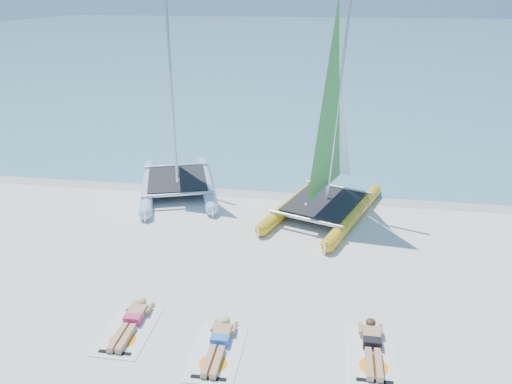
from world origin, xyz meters
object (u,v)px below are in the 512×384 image
(sunbather_b, at_px, (219,342))
(sunbather_c, at_px, (372,344))
(catamaran_yellow, at_px, (332,144))
(catamaran_blue, at_px, (174,132))
(towel_b, at_px, (217,352))
(towel_c, at_px, (372,355))
(towel_a, at_px, (129,330))
(sunbather_a, at_px, (132,320))

(sunbather_b, bearing_deg, sunbather_c, 7.35)
(sunbather_b, bearing_deg, catamaran_yellow, 74.13)
(catamaran_blue, xyz_separation_m, towel_b, (3.44, -8.48, -2.17))
(catamaran_yellow, distance_m, towel_c, 7.61)
(towel_b, bearing_deg, catamaran_yellow, 74.51)
(towel_b, height_order, towel_c, same)
(towel_c, height_order, sunbather_c, sunbather_c)
(towel_a, distance_m, sunbather_c, 5.19)
(sunbather_c, bearing_deg, sunbather_a, -179.98)
(towel_c, bearing_deg, sunbather_a, 177.90)
(towel_a, xyz_separation_m, towel_b, (2.06, -0.40, 0.00))
(sunbather_a, xyz_separation_m, sunbather_b, (2.06, -0.40, 0.00))
(catamaran_blue, relative_size, sunbather_b, 4.22)
(sunbather_b, bearing_deg, towel_c, 3.87)
(sunbather_c, bearing_deg, sunbather_b, -172.65)
(catamaran_blue, relative_size, sunbather_c, 4.22)
(towel_a, height_order, sunbather_a, sunbather_a)
(sunbather_a, distance_m, sunbather_c, 5.19)
(catamaran_blue, xyz_separation_m, towel_c, (6.57, -8.08, -2.17))
(towel_c, relative_size, sunbather_c, 1.07)
(towel_a, distance_m, towel_b, 2.10)
(towel_b, distance_m, sunbather_b, 0.22)
(towel_b, distance_m, towel_c, 3.16)
(catamaran_yellow, relative_size, towel_c, 3.87)
(towel_b, xyz_separation_m, towel_c, (3.13, 0.40, 0.00))
(sunbather_b, bearing_deg, towel_b, -90.00)
(sunbather_b, distance_m, towel_c, 3.14)
(catamaran_blue, xyz_separation_m, sunbather_c, (6.57, -7.89, -2.06))
(towel_a, height_order, sunbather_b, sunbather_b)
(catamaran_yellow, xyz_separation_m, sunbather_c, (1.02, -7.00, -2.13))
(sunbather_a, relative_size, sunbather_b, 1.00)
(sunbather_a, distance_m, towel_c, 5.19)
(towel_a, relative_size, sunbather_b, 1.07)
(towel_a, distance_m, sunbather_b, 2.07)
(catamaran_yellow, bearing_deg, sunbather_b, -86.13)
(catamaran_yellow, bearing_deg, sunbather_a, -100.99)
(sunbather_a, height_order, sunbather_b, same)
(towel_b, bearing_deg, catamaran_blue, 112.09)
(catamaran_yellow, xyz_separation_m, sunbather_a, (-4.17, -7.01, -2.13))
(towel_a, distance_m, sunbather_a, 0.22)
(towel_a, bearing_deg, catamaran_blue, 99.72)
(towel_a, bearing_deg, sunbather_a, 90.00)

